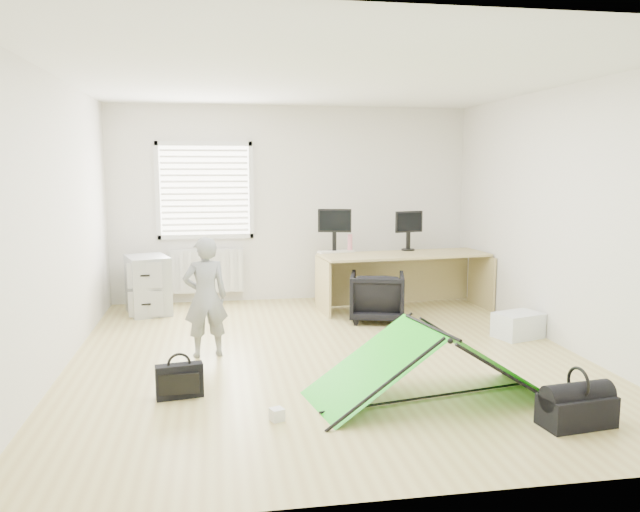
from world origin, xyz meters
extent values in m
plane|color=tan|center=(0.00, 0.00, 0.00)|extent=(5.50, 5.50, 0.00)
cube|color=silver|center=(0.00, 2.75, 1.35)|extent=(5.00, 0.02, 2.70)
cube|color=silver|center=(-1.20, 2.71, 1.55)|extent=(1.20, 0.06, 1.20)
cube|color=silver|center=(-1.20, 2.67, 0.45)|extent=(1.00, 0.12, 0.60)
cube|color=tan|center=(1.35, 1.81, 0.37)|extent=(2.25, 0.91, 0.75)
cube|color=#9C9FA1|center=(-1.94, 2.16, 0.37)|extent=(0.64, 0.75, 0.74)
cube|color=black|center=(0.48, 2.11, 0.96)|extent=(0.45, 0.20, 0.42)
cube|color=black|center=(1.50, 2.11, 0.94)|extent=(0.42, 0.20, 0.39)
cube|color=beige|center=(0.50, 2.08, 0.76)|extent=(0.50, 0.25, 0.02)
cylinder|color=#D27586|center=(0.70, 2.13, 0.86)|extent=(0.07, 0.07, 0.23)
imported|color=black|center=(0.86, 1.30, 0.30)|extent=(0.79, 0.80, 0.60)
imported|color=gray|center=(-1.18, 0.18, 0.60)|extent=(0.48, 0.36, 1.20)
cube|color=silver|center=(2.20, 0.30, 0.14)|extent=(0.57, 0.48, 0.28)
cube|color=teal|center=(-2.02, 2.42, 0.21)|extent=(0.38, 0.26, 0.41)
cube|color=black|center=(-1.39, -0.93, 0.14)|extent=(0.39, 0.17, 0.28)
cube|color=silver|center=(-0.65, -1.53, 0.05)|extent=(0.12, 0.12, 0.09)
cube|color=black|center=(1.50, -1.98, 0.12)|extent=(0.56, 0.33, 0.23)
camera|label=1|loc=(-1.07, -5.94, 1.88)|focal=35.00mm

